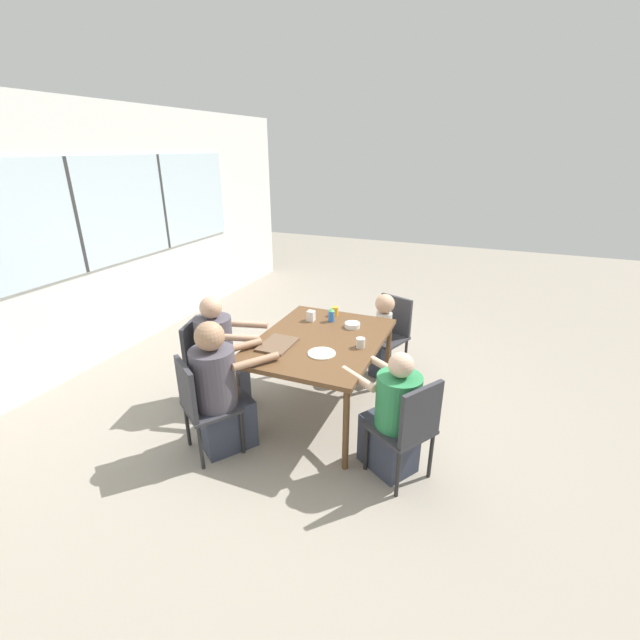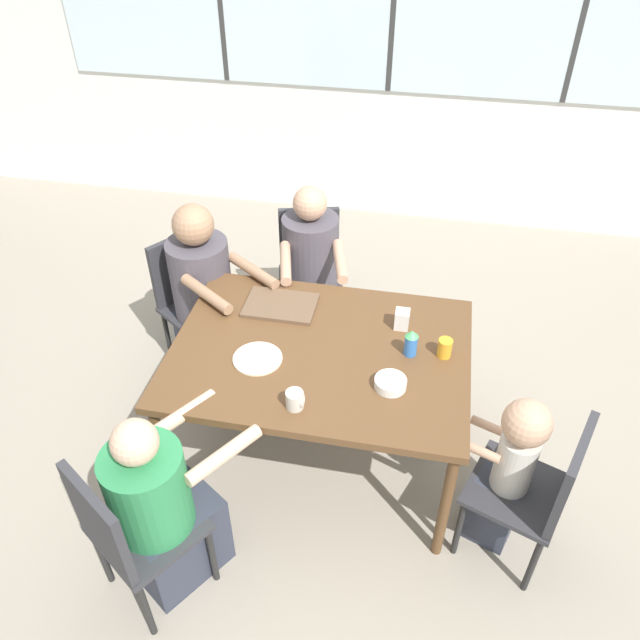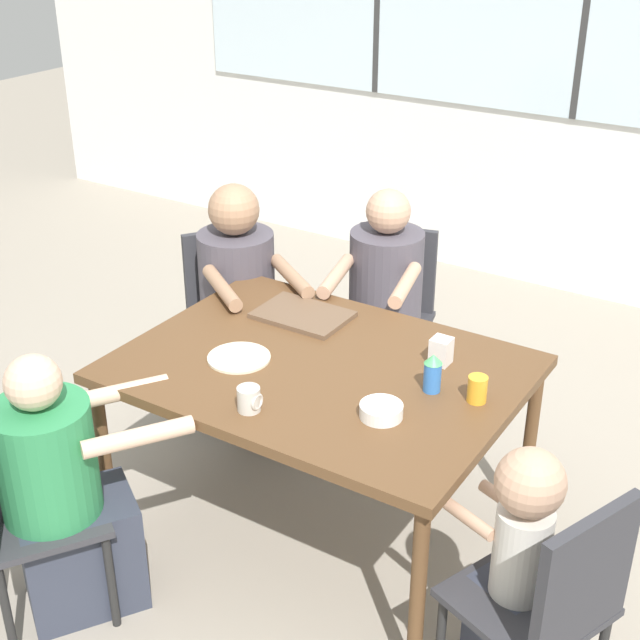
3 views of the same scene
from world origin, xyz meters
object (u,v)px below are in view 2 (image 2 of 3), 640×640
(milk_carton_small, at_px, (402,319))
(person_toddler, at_px, (507,473))
(chair_for_man_teal_shirt, at_px, (310,263))
(person_woman_green_shirt, at_px, (163,511))
(juice_glass, at_px, (445,348))
(coffee_mug, at_px, (295,400))
(bowl_white_shallow, at_px, (390,383))
(chair_for_woman_green_shirt, at_px, (126,530))
(person_man_blue_shirt, at_px, (208,303))
(sippy_cup, at_px, (411,342))
(chair_for_man_blue_shirt, at_px, (191,292))
(person_man_teal_shirt, at_px, (311,280))
(chair_for_toddler, at_px, (542,487))

(milk_carton_small, bearing_deg, person_toddler, -47.51)
(chair_for_man_teal_shirt, relative_size, person_toddler, 0.91)
(person_woman_green_shirt, relative_size, juice_glass, 10.84)
(coffee_mug, distance_m, milk_carton_small, 0.74)
(bowl_white_shallow, bearing_deg, person_toddler, -16.52)
(milk_carton_small, distance_m, bowl_white_shallow, 0.43)
(chair_for_woman_green_shirt, height_order, person_man_blue_shirt, person_man_blue_shirt)
(coffee_mug, xyz_separation_m, juice_glass, (0.61, 0.46, 0.00))
(person_toddler, relative_size, sippy_cup, 6.55)
(chair_for_man_blue_shirt, distance_m, chair_for_man_teal_shirt, 0.78)
(sippy_cup, bearing_deg, person_woman_green_shirt, -137.82)
(person_man_teal_shirt, bearing_deg, sippy_cup, 112.70)
(chair_for_man_blue_shirt, bearing_deg, chair_for_toddler, 96.94)
(milk_carton_small, bearing_deg, coffee_mug, -122.17)
(chair_for_woman_green_shirt, relative_size, person_man_blue_shirt, 0.74)
(person_toddler, relative_size, juice_glass, 9.90)
(chair_for_man_teal_shirt, xyz_separation_m, person_man_teal_shirt, (0.04, -0.16, -0.01))
(coffee_mug, relative_size, bowl_white_shallow, 0.59)
(chair_for_man_teal_shirt, relative_size, sippy_cup, 5.98)
(chair_for_man_teal_shirt, relative_size, person_woman_green_shirt, 0.83)
(person_woman_green_shirt, distance_m, person_man_blue_shirt, 1.37)
(chair_for_man_blue_shirt, xyz_separation_m, milk_carton_small, (1.28, -0.40, 0.30))
(chair_for_toddler, xyz_separation_m, person_toddler, (-0.14, 0.05, -0.01))
(person_man_blue_shirt, xyz_separation_m, bowl_white_shallow, (1.13, -0.73, 0.27))
(chair_for_man_teal_shirt, distance_m, juice_glass, 1.36)
(milk_carton_small, bearing_deg, person_man_teal_shirt, 131.61)
(person_man_blue_shirt, height_order, bowl_white_shallow, person_man_blue_shirt)
(chair_for_woman_green_shirt, relative_size, milk_carton_small, 8.41)
(person_man_blue_shirt, height_order, person_toddler, person_man_blue_shirt)
(chair_for_woman_green_shirt, relative_size, person_woman_green_shirt, 0.83)
(person_man_teal_shirt, xyz_separation_m, milk_carton_small, (0.60, -0.68, 0.31))
(person_man_blue_shirt, relative_size, coffee_mug, 13.31)
(person_woman_green_shirt, distance_m, person_man_teal_shirt, 1.74)
(person_man_blue_shirt, height_order, person_man_teal_shirt, person_man_blue_shirt)
(coffee_mug, distance_m, sippy_cup, 0.63)
(chair_for_man_blue_shirt, xyz_separation_m, juice_glass, (1.50, -0.57, 0.30))
(person_man_teal_shirt, distance_m, juice_glass, 1.22)
(coffee_mug, bearing_deg, chair_for_man_teal_shirt, 99.64)
(person_man_teal_shirt, distance_m, coffee_mug, 1.36)
(chair_for_man_blue_shirt, height_order, sippy_cup, sippy_cup)
(chair_for_man_blue_shirt, relative_size, bowl_white_shallow, 5.87)
(person_man_blue_shirt, relative_size, juice_glass, 12.14)
(chair_for_toddler, xyz_separation_m, coffee_mug, (-1.08, 0.02, 0.30))
(chair_for_woman_green_shirt, xyz_separation_m, person_woman_green_shirt, (0.09, 0.14, -0.05))
(coffee_mug, bearing_deg, chair_for_woman_green_shirt, -136.08)
(chair_for_man_blue_shirt, height_order, coffee_mug, chair_for_man_blue_shirt)
(coffee_mug, distance_m, juice_glass, 0.76)
(bowl_white_shallow, bearing_deg, sippy_cup, 74.32)
(chair_for_woman_green_shirt, distance_m, person_toddler, 1.62)
(chair_for_woman_green_shirt, bearing_deg, coffee_mug, 76.82)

